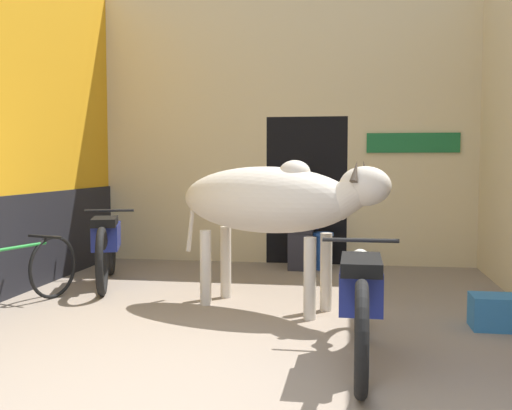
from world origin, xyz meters
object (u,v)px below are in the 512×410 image
Objects in this scene: bicycle at (11,275)px; plastic_stool at (323,250)px; cow at (273,201)px; motorcycle_far at (107,244)px; motorcycle_near at (361,297)px; shopkeeper_seated at (301,219)px; crate at (498,312)px.

plastic_stool is (2.78, 2.60, -0.08)m from bicycle.
cow is 1.16× the size of motorcycle_far.
motorcycle_near is 1.18× the size of bicycle.
cow reaches higher than motorcycle_far.
plastic_stool is at bearing 1.83° from shopkeeper_seated.
shopkeeper_seated is at bearing 101.20° from motorcycle_near.
shopkeeper_seated is at bearing 125.99° from crate.
bicycle is at bearing -133.96° from shopkeeper_seated.
cow is 1.09× the size of motorcycle_near.
crate is at bearing 0.54° from bicycle.
cow is 2.17m from crate.
shopkeeper_seated reaches higher than bicycle.
cow is at bearing 10.08° from bicycle.
motorcycle_near is 3.62m from plastic_stool.
motorcycle_near is 3.59m from motorcycle_far.
motorcycle_near is 1.59× the size of shopkeeper_seated.
shopkeeper_seated is (2.10, 1.33, 0.19)m from motorcycle_far.
cow is 2.54m from bicycle.
motorcycle_near reaches higher than bicycle.
plastic_stool is at bearing 43.11° from bicycle.
cow reaches higher than plastic_stool.
plastic_stool is at bearing 96.82° from motorcycle_near.
shopkeeper_seated is at bearing -178.17° from plastic_stool.
bicycle is at bearing -136.89° from plastic_stool.
shopkeeper_seated is 2.80× the size of crate.
plastic_stool is 1.09× the size of crate.
cow is at bearing 119.49° from motorcycle_near.
motorcycle_near is at bearing -78.80° from shopkeeper_seated.
cow is 2.24m from motorcycle_far.
bicycle is at bearing -107.80° from motorcycle_far.
crate is (1.15, 1.02, -0.32)m from motorcycle_near.
motorcycle_near reaches higher than plastic_stool.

